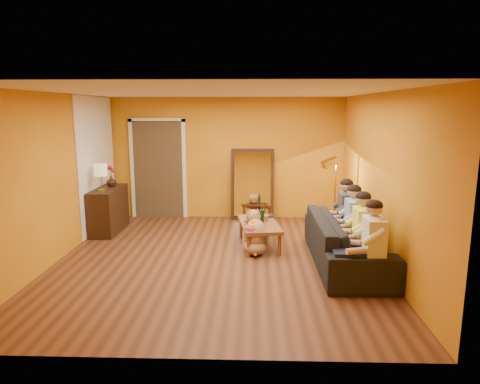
{
  "coord_description": "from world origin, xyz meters",
  "views": [
    {
      "loc": [
        0.58,
        -6.44,
        2.36
      ],
      "look_at": [
        0.35,
        0.5,
        1.0
      ],
      "focal_mm": 32.0,
      "sensor_mm": 36.0,
      "label": 1
    }
  ],
  "objects_px": {
    "coffee_table": "(259,234)",
    "person_mid_right": "(354,224)",
    "sideboard": "(109,210)",
    "floor_lamp": "(335,198)",
    "mirror_frame": "(252,184)",
    "person_far_left": "(373,246)",
    "person_far_right": "(346,215)",
    "table_lamp": "(101,178)",
    "laptop": "(269,217)",
    "vase": "(111,181)",
    "person_mid_left": "(363,234)",
    "wine_bottle": "(262,215)",
    "sofa": "(346,241)",
    "dog": "(255,231)",
    "tumbler": "(266,218)"
  },
  "relations": [
    {
      "from": "person_far_left",
      "to": "tumbler",
      "type": "bearing_deg",
      "value": 124.72
    },
    {
      "from": "sideboard",
      "to": "tumbler",
      "type": "height_order",
      "value": "sideboard"
    },
    {
      "from": "person_far_right",
      "to": "coffee_table",
      "type": "bearing_deg",
      "value": 173.72
    },
    {
      "from": "floor_lamp",
      "to": "laptop",
      "type": "xyz_separation_m",
      "value": [
        -1.25,
        -0.37,
        -0.29
      ]
    },
    {
      "from": "coffee_table",
      "to": "person_mid_right",
      "type": "distance_m",
      "value": 1.67
    },
    {
      "from": "coffee_table",
      "to": "person_mid_right",
      "type": "height_order",
      "value": "person_mid_right"
    },
    {
      "from": "table_lamp",
      "to": "floor_lamp",
      "type": "xyz_separation_m",
      "value": [
        4.34,
        0.18,
        -0.39
      ]
    },
    {
      "from": "person_mid_left",
      "to": "vase",
      "type": "bearing_deg",
      "value": 151.74
    },
    {
      "from": "sofa",
      "to": "person_far_right",
      "type": "distance_m",
      "value": 0.71
    },
    {
      "from": "person_far_right",
      "to": "laptop",
      "type": "relative_size",
      "value": 3.43
    },
    {
      "from": "sofa",
      "to": "person_mid_right",
      "type": "xyz_separation_m",
      "value": [
        0.13,
        0.1,
        0.25
      ]
    },
    {
      "from": "mirror_frame",
      "to": "person_mid_right",
      "type": "relative_size",
      "value": 1.25
    },
    {
      "from": "person_mid_right",
      "to": "vase",
      "type": "height_order",
      "value": "person_mid_right"
    },
    {
      "from": "laptop",
      "to": "person_far_left",
      "type": "bearing_deg",
      "value": -97.23
    },
    {
      "from": "person_mid_right",
      "to": "wine_bottle",
      "type": "xyz_separation_m",
      "value": [
        -1.41,
        0.66,
        -0.03
      ]
    },
    {
      "from": "person_far_left",
      "to": "person_mid_right",
      "type": "height_order",
      "value": "same"
    },
    {
      "from": "tumbler",
      "to": "vase",
      "type": "xyz_separation_m",
      "value": [
        -3.03,
        0.97,
        0.48
      ]
    },
    {
      "from": "sofa",
      "to": "sideboard",
      "type": "bearing_deg",
      "value": 68.75
    },
    {
      "from": "person_mid_left",
      "to": "wine_bottle",
      "type": "distance_m",
      "value": 1.86
    },
    {
      "from": "vase",
      "to": "laptop",
      "type": "bearing_deg",
      "value": -13.44
    },
    {
      "from": "mirror_frame",
      "to": "vase",
      "type": "height_order",
      "value": "mirror_frame"
    },
    {
      "from": "table_lamp",
      "to": "vase",
      "type": "relative_size",
      "value": 2.52
    },
    {
      "from": "floor_lamp",
      "to": "person_far_right",
      "type": "distance_m",
      "value": 0.89
    },
    {
      "from": "coffee_table",
      "to": "floor_lamp",
      "type": "distance_m",
      "value": 1.68
    },
    {
      "from": "floor_lamp",
      "to": "tumbler",
      "type": "relative_size",
      "value": 13.09
    },
    {
      "from": "coffee_table",
      "to": "dog",
      "type": "bearing_deg",
      "value": -108.05
    },
    {
      "from": "floor_lamp",
      "to": "laptop",
      "type": "bearing_deg",
      "value": -177.78
    },
    {
      "from": "dog",
      "to": "sideboard",
      "type": "bearing_deg",
      "value": 135.57
    },
    {
      "from": "sofa",
      "to": "laptop",
      "type": "height_order",
      "value": "sofa"
    },
    {
      "from": "mirror_frame",
      "to": "floor_lamp",
      "type": "distance_m",
      "value": 1.96
    },
    {
      "from": "sofa",
      "to": "laptop",
      "type": "xyz_separation_m",
      "value": [
        -1.15,
        1.16,
        0.07
      ]
    },
    {
      "from": "person_far_right",
      "to": "person_mid_right",
      "type": "bearing_deg",
      "value": -90.0
    },
    {
      "from": "floor_lamp",
      "to": "person_mid_left",
      "type": "distance_m",
      "value": 1.98
    },
    {
      "from": "coffee_table",
      "to": "laptop",
      "type": "relative_size",
      "value": 3.43
    },
    {
      "from": "mirror_frame",
      "to": "vase",
      "type": "bearing_deg",
      "value": -163.43
    },
    {
      "from": "sideboard",
      "to": "dog",
      "type": "relative_size",
      "value": 1.6
    },
    {
      "from": "sideboard",
      "to": "floor_lamp",
      "type": "xyz_separation_m",
      "value": [
        4.34,
        -0.12,
        0.29
      ]
    },
    {
      "from": "table_lamp",
      "to": "laptop",
      "type": "bearing_deg",
      "value": -3.49
    },
    {
      "from": "mirror_frame",
      "to": "person_mid_right",
      "type": "distance_m",
      "value": 3.07
    },
    {
      "from": "sideboard",
      "to": "person_mid_left",
      "type": "xyz_separation_m",
      "value": [
        4.37,
        -2.1,
        0.18
      ]
    },
    {
      "from": "laptop",
      "to": "vase",
      "type": "bearing_deg",
      "value": 128.73
    },
    {
      "from": "mirror_frame",
      "to": "sideboard",
      "type": "height_order",
      "value": "mirror_frame"
    },
    {
      "from": "coffee_table",
      "to": "laptop",
      "type": "distance_m",
      "value": 0.45
    },
    {
      "from": "floor_lamp",
      "to": "vase",
      "type": "bearing_deg",
      "value": 160.88
    },
    {
      "from": "person_far_left",
      "to": "person_far_right",
      "type": "height_order",
      "value": "same"
    },
    {
      "from": "floor_lamp",
      "to": "vase",
      "type": "distance_m",
      "value": 4.36
    },
    {
      "from": "sofa",
      "to": "vase",
      "type": "bearing_deg",
      "value": 65.87
    },
    {
      "from": "sofa",
      "to": "dog",
      "type": "height_order",
      "value": "dog"
    },
    {
      "from": "person_mid_left",
      "to": "sideboard",
      "type": "bearing_deg",
      "value": 154.34
    },
    {
      "from": "person_far_left",
      "to": "laptop",
      "type": "bearing_deg",
      "value": 120.6
    }
  ]
}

